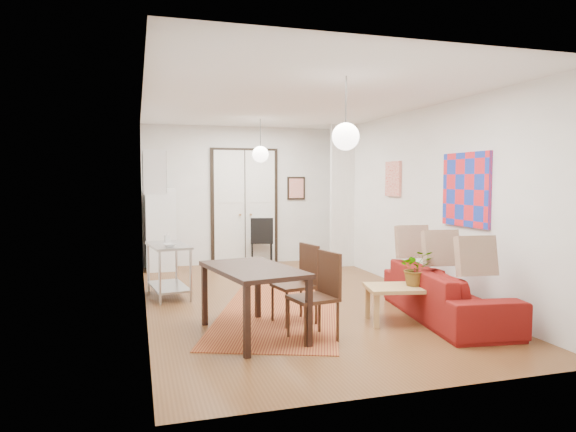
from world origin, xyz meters
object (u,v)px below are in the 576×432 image
object	(u,v)px
coffee_table	(408,291)
fridge	(161,229)
dining_table	(253,275)
dining_chair_near	(292,277)
kitchen_counter	(169,264)
dining_chair_far	(310,288)
sofa	(447,293)
black_side_chair	(261,237)

from	to	relation	value
coffee_table	fridge	xyz separation A→B (m)	(-2.78, 4.73, 0.41)
coffee_table	dining_table	xyz separation A→B (m)	(-1.98, 0.01, 0.30)
dining_table	dining_chair_near	size ratio (longest dim) A/B	1.59
kitchen_counter	dining_chair_far	bearing A→B (deg)	-68.95
dining_chair_near	dining_chair_far	size ratio (longest dim) A/B	1.00
kitchen_counter	dining_chair_near	size ratio (longest dim) A/B	1.14
dining_table	dining_chair_near	xyz separation A→B (m)	(0.60, 0.45, -0.14)
coffee_table	dining_chair_far	size ratio (longest dim) A/B	1.15
fridge	dining_table	size ratio (longest dim) A/B	1.04
fridge	sofa	bearing A→B (deg)	-54.27
kitchen_counter	fridge	bearing A→B (deg)	82.00
sofa	kitchen_counter	bearing A→B (deg)	63.30
dining_table	dining_chair_far	bearing A→B (deg)	-22.75
coffee_table	dining_table	bearing A→B (deg)	179.66
coffee_table	dining_chair_near	distance (m)	1.46
coffee_table	dining_chair_near	bearing A→B (deg)	161.55
sofa	black_side_chair	size ratio (longest dim) A/B	2.25
dining_table	dining_chair_far	world-z (taller)	dining_chair_far
coffee_table	black_side_chair	bearing A→B (deg)	98.70
dining_chair_far	black_side_chair	world-z (taller)	black_side_chair
kitchen_counter	dining_table	world-z (taller)	kitchen_counter
dining_table	coffee_table	bearing A→B (deg)	-0.34
dining_chair_far	dining_table	bearing A→B (deg)	-123.81
kitchen_counter	coffee_table	bearing A→B (deg)	-47.45
dining_chair_near	dining_chair_far	xyz separation A→B (m)	(0.00, -0.70, 0.00)
sofa	kitchen_counter	distance (m)	4.05
sofa	fridge	size ratio (longest dim) A/B	1.40
dining_table	kitchen_counter	bearing A→B (deg)	109.46
fridge	black_side_chair	xyz separation A→B (m)	(2.04, 0.10, -0.22)
black_side_chair	sofa	bearing A→B (deg)	117.09
sofa	dining_table	xyz separation A→B (m)	(-2.54, 0.00, 0.37)
dining_chair_near	black_side_chair	distance (m)	4.42
fridge	black_side_chair	size ratio (longest dim) A/B	1.60
dining_chair_near	dining_chair_far	world-z (taller)	same
dining_chair_far	fridge	bearing A→B (deg)	-175.28
black_side_chair	kitchen_counter	bearing A→B (deg)	63.20
kitchen_counter	dining_chair_near	xyz separation A→B (m)	(1.41, -1.83, 0.06)
dining_chair_near	dining_chair_far	distance (m)	0.70
dining_chair_far	black_side_chair	xyz separation A→B (m)	(0.64, 5.07, 0.02)
sofa	dining_chair_near	bearing A→B (deg)	84.49
coffee_table	fridge	world-z (taller)	fridge
sofa	fridge	xyz separation A→B (m)	(-3.34, 4.73, 0.48)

